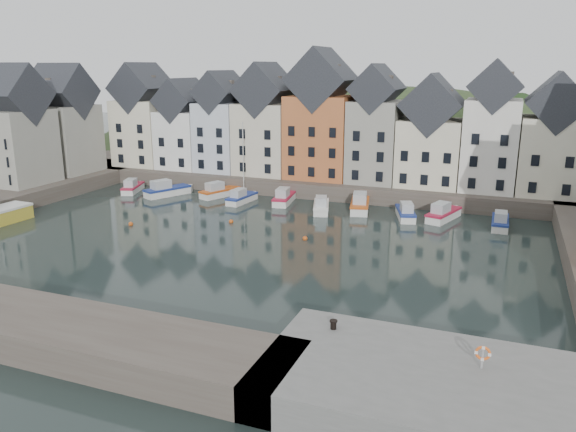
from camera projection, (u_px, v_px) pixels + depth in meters
The scene contains 19 objects.
ground at pixel (230, 247), 55.11m from camera, with size 260.00×260.00×0.00m, color black.
far_quay at pixel (324, 181), 81.83m from camera, with size 90.00×16.00×2.00m, color #494038.
near_quay at pixel (433, 390), 29.11m from camera, with size 18.00×10.00×2.00m, color #60605E.
hillside at pixel (363, 251), 110.12m from camera, with size 153.60×70.40×64.00m.
far_terrace at pixel (343, 129), 76.86m from camera, with size 72.37×8.16×17.78m.
left_terrace at pixel (41, 128), 77.64m from camera, with size 7.65×17.00×15.69m.
mooring_buoys at pixel (220, 228), 61.28m from camera, with size 20.50×5.50×0.50m.
boat_a at pixel (132, 188), 79.12m from camera, with size 3.46×5.88×2.16m.
boat_b at pixel (166, 190), 76.77m from camera, with size 4.56×6.76×2.50m.
boat_c at pixel (219, 192), 76.28m from camera, with size 3.95×6.28×2.31m.
boat_d at pixel (241, 198), 72.91m from camera, with size 2.25×5.68×10.58m.
boat_e at pixel (284, 198), 72.64m from camera, with size 2.76×6.30×2.34m.
boat_f at pixel (321, 206), 68.44m from camera, with size 3.39×6.05×2.22m.
boat_g at pixel (360, 204), 68.92m from camera, with size 3.51×7.17×2.64m.
boat_h at pixel (406, 213), 65.42m from camera, with size 3.40×6.05×2.22m.
boat_i at pixel (443, 214), 64.70m from camera, with size 3.64×6.53×2.39m.
boat_j at pixel (500, 222), 61.60m from camera, with size 1.82×5.65×2.16m.
mooring_bollard at pixel (333, 324), 33.56m from camera, with size 0.48×0.48×0.56m.
life_ring_post at pixel (483, 354), 29.00m from camera, with size 0.80×0.17×1.30m.
Camera 1 is at (24.40, -46.75, 17.26)m, focal length 35.00 mm.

